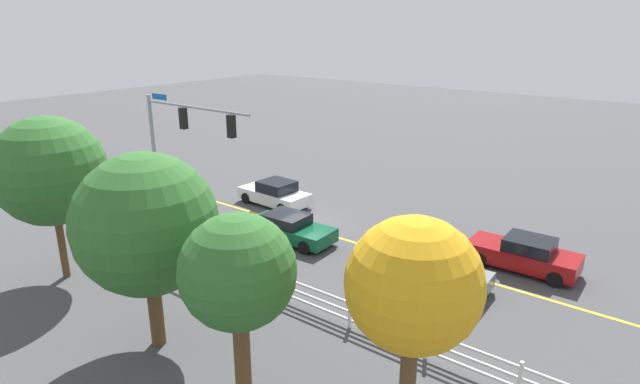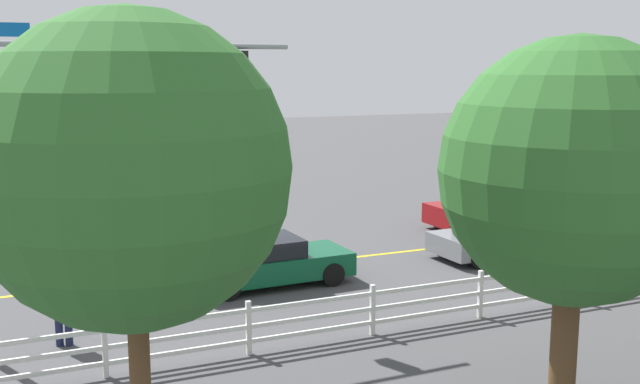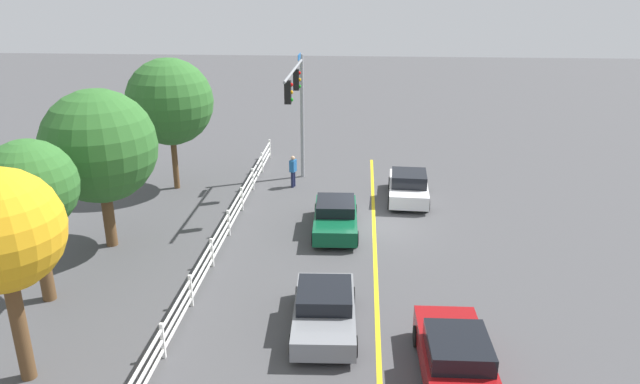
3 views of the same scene
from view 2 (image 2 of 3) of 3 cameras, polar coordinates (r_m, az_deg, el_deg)
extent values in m
plane|color=#444447|center=(21.83, -7.23, -6.14)|extent=(120.00, 120.00, 0.00)
cube|color=gold|center=(23.21, 2.33, -5.09)|extent=(28.00, 0.16, 0.01)
cylinder|color=gray|center=(16.58, -14.18, 10.94)|extent=(7.02, 0.12, 0.12)
cube|color=#0C59B2|center=(16.34, -23.45, 11.45)|extent=(1.10, 0.03, 0.28)
cube|color=black|center=(16.45, -17.27, 8.72)|extent=(0.32, 0.28, 1.00)
sphere|color=red|center=(16.60, -17.38, 9.82)|extent=(0.17, 0.17, 0.17)
sphere|color=orange|center=(16.60, -17.33, 8.72)|extent=(0.17, 0.17, 0.17)
sphere|color=#148C19|center=(16.61, -17.27, 7.62)|extent=(0.17, 0.17, 0.17)
cube|color=black|center=(17.13, -6.19, 9.12)|extent=(0.32, 0.28, 1.00)
sphere|color=red|center=(17.27, -6.36, 10.18)|extent=(0.17, 0.17, 0.17)
sphere|color=orange|center=(17.27, -6.34, 9.12)|extent=(0.17, 0.17, 0.17)
sphere|color=#148C19|center=(17.28, -6.32, 8.06)|extent=(0.17, 0.17, 0.17)
cube|color=#0C4C2D|center=(20.35, -3.88, -5.69)|extent=(4.47, 1.98, 0.63)
cube|color=black|center=(20.13, -4.48, -4.24)|extent=(2.06, 1.71, 0.47)
cylinder|color=black|center=(21.73, -1.02, -5.26)|extent=(0.65, 0.24, 0.64)
cylinder|color=black|center=(20.25, 0.99, -6.38)|extent=(0.65, 0.24, 0.64)
cylinder|color=black|center=(20.71, -8.63, -6.13)|extent=(0.65, 0.24, 0.64)
cylinder|color=black|center=(19.16, -7.13, -7.40)|extent=(0.65, 0.24, 0.64)
cube|color=slate|center=(23.92, 13.57, -3.64)|extent=(4.29, 2.07, 0.60)
cube|color=black|center=(23.67, 13.23, -2.42)|extent=(2.00, 1.78, 0.47)
cylinder|color=black|center=(25.52, 14.79, -3.32)|extent=(0.65, 0.25, 0.64)
cylinder|color=black|center=(24.26, 17.50, -4.12)|extent=(0.65, 0.25, 0.64)
cylinder|color=black|center=(23.78, 9.53, -4.07)|extent=(0.65, 0.25, 0.64)
cylinder|color=black|center=(22.42, 12.15, -5.00)|extent=(0.65, 0.25, 0.64)
cube|color=maroon|center=(28.13, 12.74, -1.49)|extent=(4.55, 1.90, 0.73)
cube|color=black|center=(28.16, 13.16, -0.20)|extent=(1.97, 1.67, 0.52)
cylinder|color=black|center=(26.62, 11.18, -2.64)|extent=(0.64, 0.23, 0.64)
cylinder|color=black|center=(27.97, 9.17, -1.98)|extent=(0.64, 0.23, 0.64)
cylinder|color=black|center=(28.50, 16.21, -2.03)|extent=(0.64, 0.23, 0.64)
cylinder|color=black|center=(29.77, 14.10, -1.45)|extent=(0.64, 0.23, 0.64)
cube|color=silver|center=(22.70, -16.79, -4.44)|extent=(4.38, 2.05, 0.65)
cube|color=black|center=(22.57, -16.32, -2.88)|extent=(1.94, 1.75, 0.59)
cylinder|color=black|center=(21.88, -20.42, -5.78)|extent=(0.65, 0.25, 0.64)
cylinder|color=black|center=(23.56, -20.47, -4.70)|extent=(0.65, 0.25, 0.64)
cylinder|color=black|center=(22.05, -12.80, -5.28)|extent=(0.65, 0.25, 0.64)
cylinder|color=black|center=(23.72, -13.39, -4.24)|extent=(0.65, 0.25, 0.64)
cylinder|color=#191E3F|center=(16.99, -19.51, -9.79)|extent=(0.16, 0.16, 0.85)
cylinder|color=#191E3F|center=(16.94, -18.85, -9.80)|extent=(0.16, 0.16, 0.85)
cube|color=#1E5999|center=(16.74, -19.32, -7.42)|extent=(0.46, 0.37, 0.62)
sphere|color=tan|center=(16.63, -19.40, -6.03)|extent=(0.22, 0.22, 0.22)
cube|color=white|center=(19.90, 19.09, -6.45)|extent=(0.10, 0.10, 1.15)
cube|color=white|center=(18.13, 12.27, -7.71)|extent=(0.10, 0.10, 1.15)
cube|color=white|center=(16.67, 4.07, -9.06)|extent=(0.10, 0.10, 1.15)
cube|color=white|center=(15.62, -5.54, -10.40)|extent=(0.10, 0.10, 1.15)
cube|color=white|center=(15.05, -16.27, -11.55)|extent=(0.10, 0.10, 1.15)
cube|color=white|center=(17.24, 8.38, -7.19)|extent=(26.00, 0.06, 0.09)
cube|color=white|center=(17.35, 8.35, -8.30)|extent=(26.00, 0.06, 0.09)
cube|color=white|center=(17.45, 8.33, -9.30)|extent=(26.00, 0.06, 0.09)
cylinder|color=brown|center=(13.57, 18.33, -10.88)|extent=(0.46, 0.46, 2.55)
sphere|color=#2D6628|center=(12.86, 19.03, 1.54)|extent=(4.46, 4.46, 4.46)
sphere|color=#2D6628|center=(10.17, -14.38, 1.65)|extent=(4.34, 4.34, 4.34)
camera|label=1|loc=(22.33, 66.44, 14.82)|focal=29.32mm
camera|label=3|loc=(36.10, 34.62, 15.14)|focal=33.04mm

